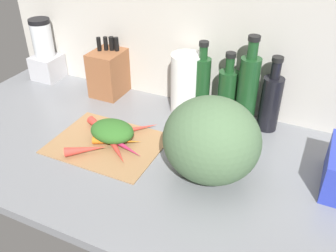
{
  "coord_description": "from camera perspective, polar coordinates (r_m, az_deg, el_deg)",
  "views": [
    {
      "loc": [
        46.49,
        -85.99,
        73.33
      ],
      "look_at": [
        6.35,
        -0.08,
        11.97
      ],
      "focal_mm": 39.17,
      "sensor_mm": 36.0,
      "label": 1
    }
  ],
  "objects": [
    {
      "name": "carrot_1",
      "position": [
        1.22,
        -12.75,
        -3.6
      ],
      "size": [
        12.33,
        10.58,
        3.12
      ],
      "primitive_type": "cone",
      "rotation": [
        0.0,
        1.57,
        0.66
      ],
      "color": "red",
      "rests_on": "cutting_board"
    },
    {
      "name": "cutting_board",
      "position": [
        1.27,
        -9.45,
        -2.64
      ],
      "size": [
        36.9,
        28.6,
        0.8
      ],
      "primitive_type": "cube",
      "color": "#997047",
      "rests_on": "ground_plane"
    },
    {
      "name": "winter_squash",
      "position": [
        1.06,
        6.78,
        -2.2
      ],
      "size": [
        28.58,
        26.47,
        25.65
      ],
      "primitive_type": "ellipsoid",
      "color": "#4C6B47",
      "rests_on": "ground_plane"
    },
    {
      "name": "carrot_7",
      "position": [
        1.3,
        -8.18,
        -0.63
      ],
      "size": [
        11.34,
        9.14,
        3.05
      ],
      "primitive_type": "cone",
      "rotation": [
        0.0,
        1.57,
        -0.6
      ],
      "color": "orange",
      "rests_on": "cutting_board"
    },
    {
      "name": "bottle_0",
      "position": [
        1.37,
        5.26,
        6.33
      ],
      "size": [
        6.13,
        6.13,
        29.3
      ],
      "color": "#19421E",
      "rests_on": "ground_plane"
    },
    {
      "name": "carrot_2",
      "position": [
        1.19,
        -7.71,
        -4.19
      ],
      "size": [
        9.98,
        9.08,
        2.09
      ],
      "primitive_type": "cone",
      "rotation": [
        0.0,
        1.57,
        -0.72
      ],
      "color": "red",
      "rests_on": "cutting_board"
    },
    {
      "name": "bottle_2",
      "position": [
        1.31,
        12.27,
        5.45
      ],
      "size": [
        7.13,
        7.13,
        33.99
      ],
      "color": "#19421E",
      "rests_on": "ground_plane"
    },
    {
      "name": "carrot_greens_pile",
      "position": [
        1.27,
        -8.57,
        -0.67
      ],
      "size": [
        15.61,
        12.0,
        6.6
      ],
      "primitive_type": "ellipsoid",
      "color": "#2D6023",
      "rests_on": "cutting_board"
    },
    {
      "name": "knife_block",
      "position": [
        1.56,
        -9.11,
        8.3
      ],
      "size": [
        12.2,
        15.84,
        24.2
      ],
      "color": "brown",
      "rests_on": "ground_plane"
    },
    {
      "name": "bottle_1",
      "position": [
        1.36,
        9.18,
        5.02
      ],
      "size": [
        7.23,
        7.23,
        26.32
      ],
      "color": "#19421E",
      "rests_on": "ground_plane"
    },
    {
      "name": "paper_towel_roll",
      "position": [
        1.39,
        2.73,
        6.55
      ],
      "size": [
        11.52,
        11.52,
        23.43
      ],
      "primitive_type": "cylinder",
      "color": "white",
      "rests_on": "ground_plane"
    },
    {
      "name": "carrot_5",
      "position": [
        1.22,
        -7.11,
        -2.99
      ],
      "size": [
        17.86,
        8.19,
        2.73
      ],
      "primitive_type": "cone",
      "rotation": [
        0.0,
        1.57,
        -0.32
      ],
      "color": "#B2264C",
      "rests_on": "cutting_board"
    },
    {
      "name": "wall_back",
      "position": [
        1.4,
        4.49,
        14.75
      ],
      "size": [
        170.0,
        3.0,
        60.0
      ],
      "primitive_type": "cube",
      "color": "#BCB7AD",
      "rests_on": "ground_plane"
    },
    {
      "name": "carrot_4",
      "position": [
        1.3,
        -5.2,
        -0.47
      ],
      "size": [
        13.84,
        14.01,
        2.55
      ],
      "primitive_type": "cone",
      "rotation": [
        0.0,
        1.57,
        0.79
      ],
      "color": "red",
      "rests_on": "cutting_board"
    },
    {
      "name": "ground_plane",
      "position": [
        1.23,
        -2.67,
        -4.57
      ],
      "size": [
        170.0,
        80.0,
        3.0
      ],
      "primitive_type": "cube",
      "color": "slate"
    },
    {
      "name": "blender_appliance",
      "position": [
        1.75,
        -18.58,
        10.61
      ],
      "size": [
        11.83,
        11.83,
        27.31
      ],
      "color": "#B2B2B7",
      "rests_on": "ground_plane"
    },
    {
      "name": "carrot_0",
      "position": [
        1.28,
        -7.32,
        -1.03
      ],
      "size": [
        11.87,
        10.68,
        3.28
      ],
      "primitive_type": "cone",
      "rotation": [
        0.0,
        1.57,
        -0.7
      ],
      "color": "#B2264C",
      "rests_on": "cutting_board"
    },
    {
      "name": "carrot_3",
      "position": [
        1.25,
        -7.92,
        -2.33
      ],
      "size": [
        16.35,
        8.55,
        2.62
      ],
      "primitive_type": "cone",
      "rotation": [
        0.0,
        1.57,
        0.38
      ],
      "color": "orange",
      "rests_on": "cutting_board"
    },
    {
      "name": "carrot_6",
      "position": [
        1.31,
        -10.0,
        -0.59
      ],
      "size": [
        17.42,
        10.06,
        2.94
      ],
      "primitive_type": "cone",
      "rotation": [
        0.0,
        1.57,
        -0.43
      ],
      "color": "red",
      "rests_on": "cutting_board"
    },
    {
      "name": "bottle_3",
      "position": [
        1.33,
        15.67,
        3.74
      ],
      "size": [
        7.18,
        7.18,
        27.57
      ],
      "color": "black",
      "rests_on": "ground_plane"
    }
  ]
}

